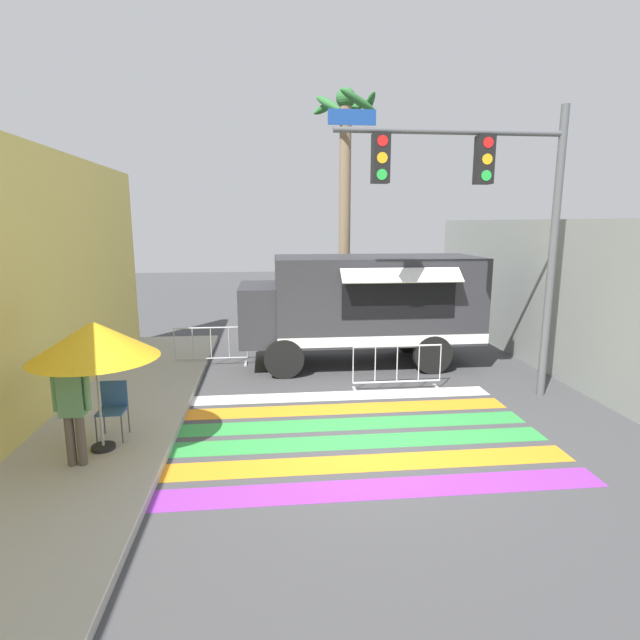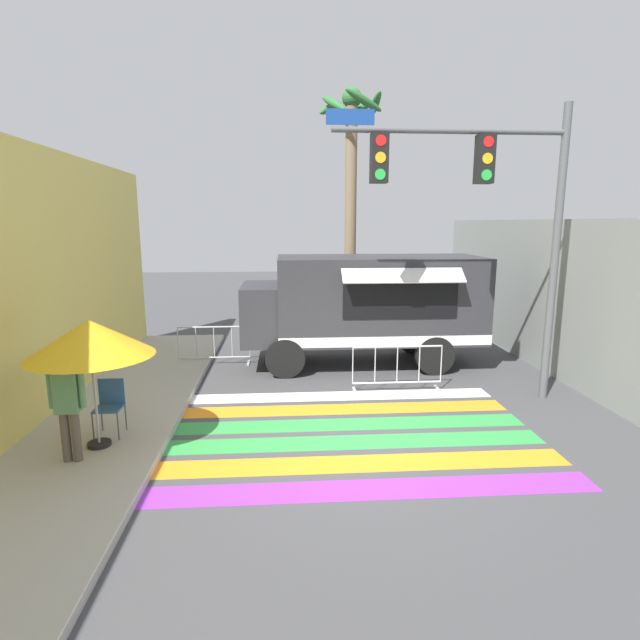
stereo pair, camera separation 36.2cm
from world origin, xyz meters
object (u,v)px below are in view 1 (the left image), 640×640
barricade_side (211,347)px  folding_chair (113,404)px  vendor_person (72,405)px  palm_tree (345,178)px  food_truck (358,302)px  traffic_signal_pole (484,195)px  barricade_front (397,368)px  patio_umbrella (94,340)px

barricade_side → folding_chair: bearing=-103.5°
vendor_person → palm_tree: (5.29, 8.81, 3.95)m
food_truck → folding_chair: bearing=-138.4°
traffic_signal_pole → palm_tree: 6.60m
food_truck → folding_chair: size_ratio=6.51×
traffic_signal_pole → palm_tree: size_ratio=0.77×
traffic_signal_pole → barricade_front: bearing=155.2°
palm_tree → vendor_person: bearing=-121.0°
folding_chair → vendor_person: vendor_person is taller
food_truck → palm_tree: 4.86m
barricade_side → palm_tree: (3.95, 3.26, 4.51)m
traffic_signal_pole → barricade_side: size_ratio=3.15×
patio_umbrella → barricade_front: bearing=26.4°
folding_chair → patio_umbrella: bearing=-90.6°
folding_chair → barricade_side: size_ratio=0.50×
food_truck → vendor_person: size_ratio=3.71×
food_truck → patio_umbrella: size_ratio=2.94×
food_truck → barricade_side: food_truck is taller
patio_umbrella → folding_chair: 1.29m
patio_umbrella → vendor_person: (-0.21, -0.50, -0.84)m
folding_chair → barricade_front: bearing=26.8°
food_truck → patio_umbrella: food_truck is taller
food_truck → traffic_signal_pole: traffic_signal_pole is taller
traffic_signal_pole → barricade_front: 3.98m
patio_umbrella → folding_chair: bearing=84.8°
barricade_front → palm_tree: size_ratio=0.26×
patio_umbrella → palm_tree: size_ratio=0.27×
food_truck → folding_chair: 6.57m
traffic_signal_pole → folding_chair: (-6.81, -1.53, -3.45)m
traffic_signal_pole → food_truck: bearing=124.9°
food_truck → barricade_side: size_ratio=3.23×
barricade_front → palm_tree: palm_tree is taller
patio_umbrella → barricade_front: (5.41, 2.68, -1.39)m
traffic_signal_pole → patio_umbrella: (-6.85, -2.01, -2.26)m
barricade_front → vendor_person: bearing=-150.5°
food_truck → patio_umbrella: (-4.91, -4.81, 0.25)m
barricade_front → palm_tree: bearing=93.3°
patio_umbrella → palm_tree: palm_tree is taller
vendor_person → barricade_side: bearing=75.4°
barricade_side → food_truck: bearing=-3.7°
vendor_person → folding_chair: bearing=74.8°
vendor_person → traffic_signal_pole: bearing=18.6°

